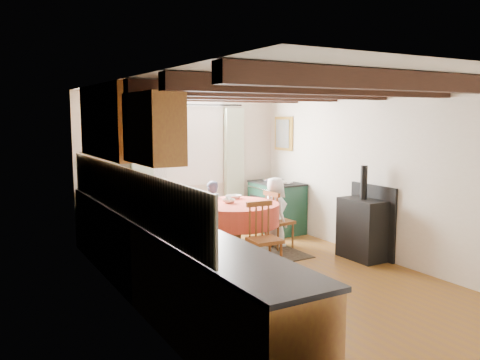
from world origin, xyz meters
TOP-DOWN VIEW (x-y plane):
  - floor at (0.00, 0.00)m, footprint 3.60×5.50m
  - ceiling at (0.00, 0.00)m, footprint 3.60×5.50m
  - wall_back at (0.00, 2.75)m, footprint 3.60×0.00m
  - wall_front at (0.00, -2.75)m, footprint 3.60×0.00m
  - wall_left at (-1.80, 0.00)m, footprint 0.00×5.50m
  - wall_right at (1.80, 0.00)m, footprint 0.00×5.50m
  - beam_a at (0.00, -2.00)m, footprint 3.60×0.16m
  - beam_b at (0.00, -1.00)m, footprint 3.60×0.16m
  - beam_c at (0.00, 0.00)m, footprint 3.60×0.16m
  - beam_d at (0.00, 1.00)m, footprint 3.60×0.16m
  - beam_e at (0.00, 2.00)m, footprint 3.60×0.16m
  - splash_left at (-1.78, 0.30)m, footprint 0.02×4.50m
  - splash_back at (-1.00, 2.73)m, footprint 1.40×0.02m
  - base_cabinet_left at (-1.50, 0.00)m, footprint 0.60×5.30m
  - base_cabinet_back at (-1.05, 2.45)m, footprint 1.30×0.60m
  - worktop_left at (-1.48, 0.00)m, footprint 0.64×5.30m
  - worktop_back at (-1.05, 2.43)m, footprint 1.30×0.64m
  - wall_cabinet_glass at (-1.63, 1.20)m, footprint 0.34×1.80m
  - wall_cabinet_solid at (-1.63, -0.30)m, footprint 0.34×0.90m
  - window_frame at (0.10, 2.73)m, footprint 1.34×0.03m
  - window_pane at (0.10, 2.74)m, footprint 1.20×0.01m
  - curtain_left at (-0.75, 2.65)m, footprint 0.35×0.10m
  - curtain_right at (0.95, 2.65)m, footprint 0.35×0.10m
  - curtain_rod at (0.10, 2.65)m, footprint 2.00×0.03m
  - wall_picture at (1.77, 2.30)m, footprint 0.04×0.50m
  - wall_plate at (1.05, 2.72)m, footprint 0.30×0.02m
  - rug at (0.12, 1.14)m, footprint 1.83×1.42m
  - dining_table at (0.12, 1.14)m, footprint 1.26×1.26m
  - chair_near at (0.06, 0.26)m, footprint 0.42×0.44m
  - chair_left at (-0.72, 1.18)m, footprint 0.53×0.51m
  - chair_right at (0.89, 1.14)m, footprint 0.43×0.41m
  - aga_range at (1.47, 2.06)m, footprint 0.63×0.97m
  - cast_iron_stove at (1.58, 0.07)m, footprint 0.40×0.67m
  - child_far at (0.06, 1.78)m, footprint 0.41×0.31m
  - child_right at (0.89, 1.26)m, footprint 0.42×0.58m
  - bowl_a at (0.31, 1.52)m, footprint 0.23×0.23m
  - bowl_b at (0.06, 1.22)m, footprint 0.26×0.26m
  - cup at (0.10, 1.31)m, footprint 0.13×0.13m
  - canister_tall at (-1.19, 2.40)m, footprint 0.15×0.15m
  - canister_wide at (-1.10, 2.47)m, footprint 0.17×0.17m

SIDE VIEW (x-z plane):
  - floor at x=0.00m, z-range 0.00..0.00m
  - rug at x=0.12m, z-range 0.00..0.01m
  - dining_table at x=0.12m, z-range 0.00..0.76m
  - base_cabinet_left at x=-1.50m, z-range 0.00..0.88m
  - base_cabinet_back at x=-1.05m, z-range 0.00..0.88m
  - chair_right at x=0.89m, z-range 0.00..0.89m
  - aga_range at x=1.47m, z-range 0.00..0.89m
  - chair_near at x=0.06m, z-range 0.00..0.91m
  - chair_left at x=-0.72m, z-range 0.00..1.00m
  - child_far at x=0.06m, z-range 0.00..1.02m
  - child_right at x=0.89m, z-range 0.00..1.08m
  - cast_iron_stove at x=1.58m, z-range 0.00..1.33m
  - bowl_a at x=0.31m, z-range 0.76..0.82m
  - bowl_b at x=0.06m, z-range 0.76..0.82m
  - cup at x=0.10m, z-range 0.76..0.85m
  - worktop_left at x=-1.48m, z-range 0.88..0.92m
  - worktop_back at x=-1.05m, z-range 0.88..0.92m
  - canister_wide at x=-1.10m, z-range 0.92..1.11m
  - canister_tall at x=-1.19m, z-range 0.92..1.17m
  - curtain_left at x=-0.75m, z-range 0.05..2.15m
  - curtain_right at x=0.95m, z-range 0.05..2.15m
  - wall_back at x=0.00m, z-range 0.00..2.40m
  - wall_front at x=0.00m, z-range 0.00..2.40m
  - wall_left at x=-1.80m, z-range 0.00..2.40m
  - wall_right at x=1.80m, z-range 0.00..2.40m
  - splash_left at x=-1.78m, z-range 0.92..1.48m
  - splash_back at x=-1.00m, z-range 0.92..1.48m
  - window_frame at x=0.10m, z-range 0.83..2.37m
  - window_pane at x=0.10m, z-range 0.90..2.30m
  - wall_picture at x=1.77m, z-range 1.40..2.00m
  - wall_plate at x=1.05m, z-range 1.55..1.85m
  - wall_cabinet_solid at x=-1.63m, z-range 1.55..2.25m
  - wall_cabinet_glass at x=-1.63m, z-range 1.50..2.40m
  - curtain_rod at x=0.10m, z-range 2.19..2.22m
  - beam_a at x=0.00m, z-range 2.23..2.39m
  - beam_b at x=0.00m, z-range 2.23..2.39m
  - beam_c at x=0.00m, z-range 2.23..2.39m
  - beam_d at x=0.00m, z-range 2.23..2.39m
  - beam_e at x=0.00m, z-range 2.23..2.39m
  - ceiling at x=0.00m, z-range 2.40..2.40m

